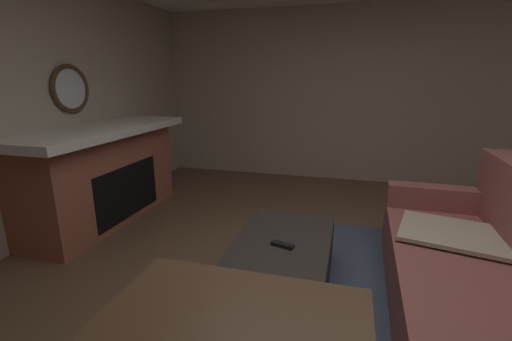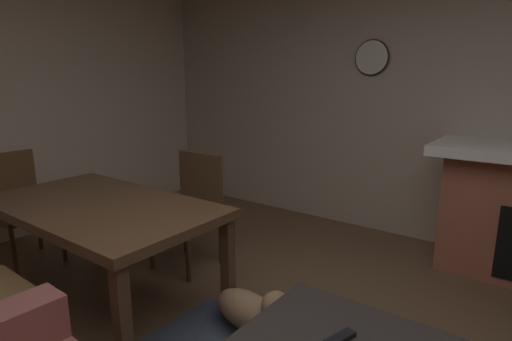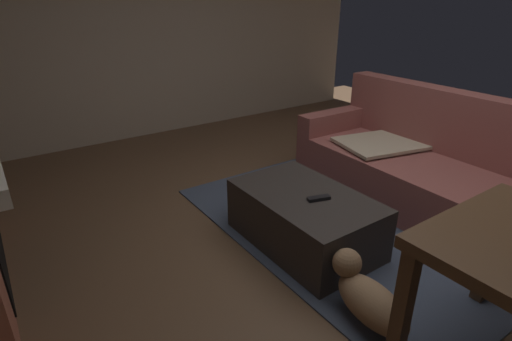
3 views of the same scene
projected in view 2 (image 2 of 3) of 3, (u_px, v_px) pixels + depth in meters
wall_back_fireplace_side at (453, 109)px, 3.66m from camera, size 7.21×0.12×2.53m
tv_remote at (340, 338)px, 1.81m from camera, size 0.09×0.17×0.02m
dining_table at (100, 214)px, 2.69m from camera, size 1.64×0.92×0.74m
dining_chair_south at (193, 203)px, 3.39m from camera, size 0.46×0.46×0.93m
dining_chair_east at (17, 202)px, 3.43m from camera, size 0.45×0.45×0.93m
small_dog at (252, 310)px, 2.45m from camera, size 0.56×0.28×0.32m
wall_clock at (372, 58)px, 3.92m from camera, size 0.34×0.03×0.34m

